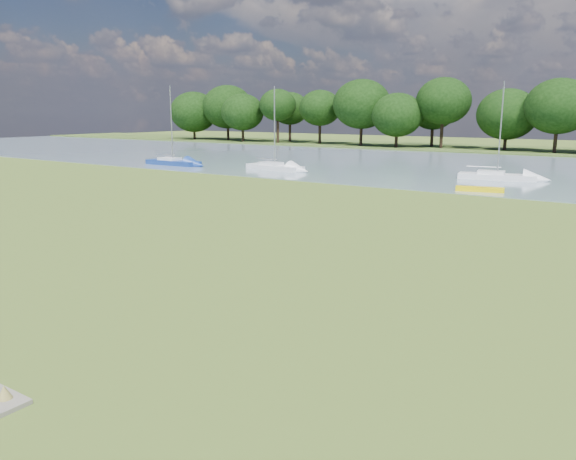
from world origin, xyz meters
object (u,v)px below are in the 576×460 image
Objects in this scene: sailboat_4 at (172,161)px; sailboat_5 at (496,174)px; kayak at (480,189)px; sailboat_0 at (274,165)px.

sailboat_4 is 33.73m from sailboat_5.
kayak is 0.42× the size of sailboat_0.
sailboat_0 is 21.19m from sailboat_5.
sailboat_0 is at bearing 9.40° from sailboat_4.
kayak is 8.42m from sailboat_5.
sailboat_5 is at bearing 83.74° from kayak.
sailboat_4 is (-12.39, -1.98, 0.01)m from sailboat_0.
sailboat_0 is at bearing -178.17° from sailboat_5.
sailboat_4 reaches higher than kayak.
sailboat_5 is at bearing 10.82° from sailboat_4.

